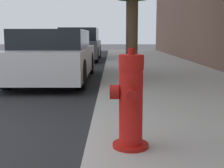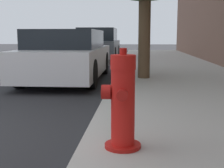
# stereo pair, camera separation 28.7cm
# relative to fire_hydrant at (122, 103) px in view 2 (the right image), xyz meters

# --- Properties ---
(fire_hydrant) EXTENTS (0.36, 0.36, 0.92)m
(fire_hydrant) POSITION_rel_fire_hydrant_xyz_m (0.00, 0.00, 0.00)
(fire_hydrant) COLOR #A91511
(fire_hydrant) RESTS_ON sidewalk_slab
(parked_car_near) EXTENTS (1.83, 4.53, 1.32)m
(parked_car_near) POSITION_rel_fire_hydrant_xyz_m (-1.67, 5.34, 0.08)
(parked_car_near) COLOR silver
(parked_car_near) RESTS_ON ground_plane
(parked_car_mid) EXTENTS (1.85, 4.42, 1.53)m
(parked_car_mid) POSITION_rel_fire_hydrant_xyz_m (-1.69, 12.24, 0.17)
(parked_car_mid) COLOR #4C5156
(parked_car_mid) RESTS_ON ground_plane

